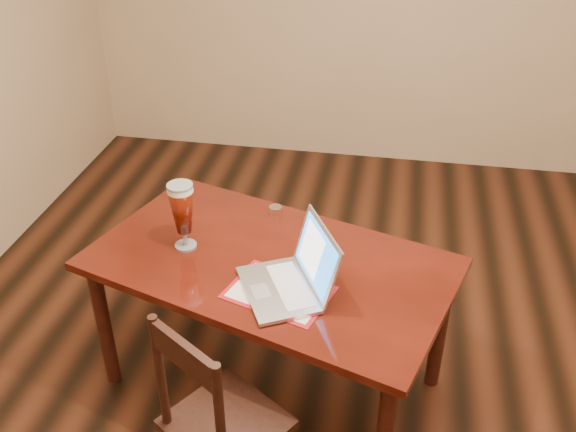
# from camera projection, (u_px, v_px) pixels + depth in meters

# --- Properties ---
(ground) EXTENTS (5.00, 5.00, 0.00)m
(ground) POSITION_uv_depth(u_px,v_px,m) (361.00, 403.00, 2.92)
(ground) COLOR black
(ground) RESTS_ON ground
(room_shell) EXTENTS (4.51, 5.01, 2.71)m
(room_shell) POSITION_uv_depth(u_px,v_px,m) (396.00, 10.00, 1.98)
(room_shell) COLOR tan
(room_shell) RESTS_ON ground
(dining_table) EXTENTS (1.67, 1.25, 1.00)m
(dining_table) POSITION_uv_depth(u_px,v_px,m) (267.00, 274.00, 2.71)
(dining_table) COLOR #4B110A
(dining_table) RESTS_ON ground
(dining_chair) EXTENTS (0.52, 0.52, 0.91)m
(dining_chair) POSITION_uv_depth(u_px,v_px,m) (219.00, 423.00, 2.30)
(dining_chair) COLOR black
(dining_chair) RESTS_ON ground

